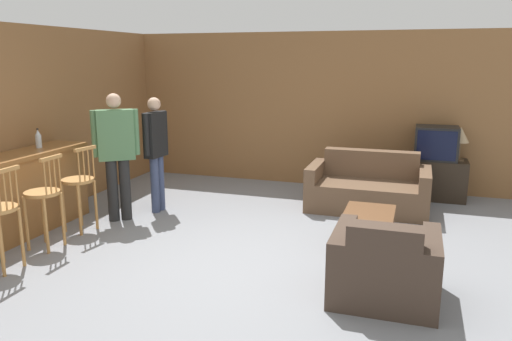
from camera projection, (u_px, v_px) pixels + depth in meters
ground_plane at (240, 264)px, 5.37m from camera, size 24.00×24.00×0.00m
wall_back at (313, 110)px, 8.54m from camera, size 9.40×0.08×2.60m
wall_left at (64, 118)px, 7.33m from camera, size 0.08×8.72×2.60m
bar_counter at (1, 201)px, 5.89m from camera, size 0.55×2.67×1.03m
bar_chair_mid at (44, 200)px, 5.69m from camera, size 0.40×0.40×1.10m
bar_chair_far at (79, 187)px, 6.28m from camera, size 0.45×0.45×1.10m
couch_far at (368, 189)px, 7.27m from camera, size 1.71×0.94×0.82m
armchair_near at (385, 269)px, 4.53m from camera, size 0.94×0.89×0.80m
coffee_table at (368, 219)px, 5.82m from camera, size 0.58×0.97×0.39m
tv_unit at (433, 179)px, 7.82m from camera, size 0.98×0.51×0.63m
tv at (436, 143)px, 7.69m from camera, size 0.64×0.49×0.52m
bottle at (38, 139)px, 6.46m from camera, size 0.08×0.08×0.25m
table_lamp at (461, 136)px, 7.56m from camera, size 0.26×0.26×0.52m
person_by_window at (156, 147)px, 7.03m from camera, size 0.19×0.51×1.63m
person_by_counter at (117, 150)px, 6.63m from camera, size 0.51×0.44×1.72m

